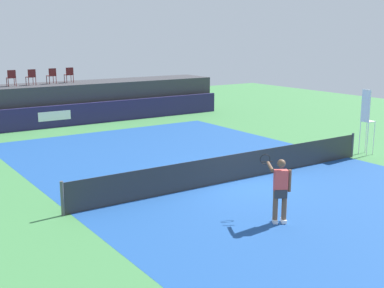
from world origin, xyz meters
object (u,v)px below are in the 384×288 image
(net_post_near, at_px, (62,198))
(net_post_far, at_px, (352,145))
(spectator_chair_far_left, at_px, (11,77))
(spectator_chair_right, at_px, (69,74))
(tennis_player, at_px, (280,188))
(spectator_chair_center, at_px, (52,75))
(spectator_chair_left, at_px, (31,76))
(umpire_chair, at_px, (367,117))

(net_post_near, height_order, net_post_far, same)
(spectator_chair_far_left, height_order, spectator_chair_right, same)
(net_post_far, bearing_deg, net_post_near, 180.00)
(net_post_near, distance_m, net_post_far, 12.40)
(net_post_near, bearing_deg, tennis_player, -39.16)
(net_post_near, bearing_deg, spectator_chair_center, 71.71)
(spectator_chair_far_left, relative_size, spectator_chair_left, 1.00)
(spectator_chair_left, xyz_separation_m, umpire_chair, (9.35, -15.17, -1.11))
(spectator_chair_center, distance_m, spectator_chair_right, 1.09)
(spectator_chair_left, bearing_deg, net_post_far, -60.58)
(umpire_chair, relative_size, tennis_player, 1.56)
(spectator_chair_far_left, distance_m, umpire_chair, 18.46)
(spectator_chair_right, bearing_deg, spectator_chair_left, -172.42)
(spectator_chair_center, distance_m, net_post_far, 17.15)
(spectator_chair_center, xyz_separation_m, tennis_player, (-0.40, -19.14, -1.73))
(spectator_chair_far_left, xyz_separation_m, tennis_player, (1.89, -19.01, -1.73))
(spectator_chair_left, bearing_deg, spectator_chair_center, 8.09)
(tennis_player, bearing_deg, spectator_chair_center, 88.79)
(spectator_chair_right, bearing_deg, tennis_player, -94.41)
(net_post_far, bearing_deg, spectator_chair_far_left, 122.32)
(spectator_chair_center, height_order, net_post_far, spectator_chair_center)
(spectator_chair_far_left, height_order, net_post_far, spectator_chair_far_left)
(spectator_chair_left, relative_size, net_post_near, 0.89)
(spectator_chair_far_left, xyz_separation_m, spectator_chair_left, (1.06, -0.04, 0.00))
(spectator_chair_center, xyz_separation_m, net_post_near, (-5.07, -15.34, -2.19))
(spectator_chair_far_left, relative_size, tennis_player, 0.50)
(spectator_chair_right, xyz_separation_m, net_post_far, (6.25, -15.48, -2.19))
(umpire_chair, xyz_separation_m, net_post_far, (-0.80, -0.00, -1.09))
(tennis_player, bearing_deg, spectator_chair_right, 85.59)
(net_post_near, xyz_separation_m, tennis_player, (4.67, -3.80, 0.46))
(spectator_chair_right, bearing_deg, net_post_near, -111.69)
(spectator_chair_center, bearing_deg, spectator_chair_left, -171.91)
(spectator_chair_center, bearing_deg, spectator_chair_far_left, -176.53)
(net_post_near, bearing_deg, spectator_chair_far_left, 79.64)
(net_post_near, relative_size, net_post_far, 1.00)
(spectator_chair_far_left, height_order, net_post_near, spectator_chair_far_left)
(spectator_chair_far_left, bearing_deg, spectator_chair_center, 3.47)
(spectator_chair_left, bearing_deg, spectator_chair_far_left, 178.08)
(net_post_near, bearing_deg, spectator_chair_left, 75.78)
(spectator_chair_far_left, distance_m, spectator_chair_right, 3.39)
(net_post_near, bearing_deg, spectator_chair_right, 68.31)
(spectator_chair_left, relative_size, tennis_player, 0.50)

